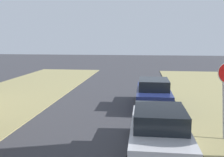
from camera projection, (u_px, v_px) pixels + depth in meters
parked_sedan_silver at (159, 132)px, 8.37m from camera, size 1.95×4.40×1.57m
parked_sedan_navy at (153, 94)px, 14.25m from camera, size 1.95×4.40×1.57m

